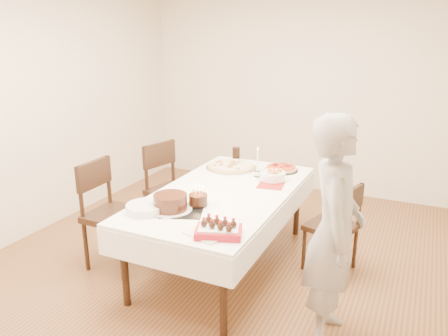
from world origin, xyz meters
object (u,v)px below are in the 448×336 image
at_px(pizza_white, 231,166).
at_px(chair_right_savory, 331,227).
at_px(strawberry_box, 219,230).
at_px(layer_cake, 170,202).
at_px(chair_left_savory, 175,192).
at_px(taper_candle, 258,162).
at_px(birthday_cake, 198,196).
at_px(chair_left_dessert, 116,215).
at_px(pasta_bowl, 273,176).
at_px(dining_table, 224,229).
at_px(pizza_pepperoni, 281,168).
at_px(person, 334,232).
at_px(cola_glass, 236,154).

bearing_deg(pizza_white, chair_right_savory, -15.69).
xyz_separation_m(chair_right_savory, strawberry_box, (-0.58, -1.19, 0.36)).
xyz_separation_m(layer_cake, strawberry_box, (0.56, -0.25, -0.03)).
bearing_deg(chair_left_savory, taper_candle, -152.84).
bearing_deg(birthday_cake, taper_candle, 79.71).
height_order(chair_left_dessert, pasta_bowl, chair_left_dessert).
relative_size(chair_right_savory, taper_candle, 2.74).
bearing_deg(chair_left_savory, pizza_white, -131.72).
bearing_deg(chair_left_savory, dining_table, 170.02).
relative_size(pizza_pepperoni, strawberry_box, 1.08).
relative_size(person, pasta_bowl, 6.60).
distance_m(taper_candle, cola_glass, 0.62).
relative_size(dining_table, chair_left_savory, 2.08).
distance_m(pizza_pepperoni, birthday_cake, 1.29).
distance_m(dining_table, chair_left_dessert, 1.02).
distance_m(chair_right_savory, pasta_bowl, 0.74).
bearing_deg(cola_glass, strawberry_box, -69.99).
xyz_separation_m(pizza_pepperoni, birthday_cake, (-0.32, -1.24, 0.07)).
xyz_separation_m(person, pizza_pepperoni, (-0.85, 1.43, -0.06)).
distance_m(person, taper_candle, 1.51).
xyz_separation_m(taper_candle, layer_cake, (-0.33, -1.13, -0.09)).
xyz_separation_m(dining_table, strawberry_box, (0.35, -0.84, 0.42)).
xyz_separation_m(pasta_bowl, birthday_cake, (-0.35, -0.89, 0.04)).
xyz_separation_m(person, pizza_white, (-1.36, 1.27, -0.06)).
height_order(chair_right_savory, pizza_pepperoni, chair_right_savory).
relative_size(chair_right_savory, chair_left_savory, 0.84).
distance_m(chair_left_savory, pizza_white, 0.67).
distance_m(chair_right_savory, chair_left_savory, 1.68).
distance_m(pizza_pepperoni, taper_candle, 0.37).
xyz_separation_m(cola_glass, birthday_cake, (0.26, -1.38, 0.01)).
relative_size(chair_left_savory, pasta_bowl, 4.10).
relative_size(chair_left_dessert, pizza_pepperoni, 2.88).
xyz_separation_m(person, cola_glass, (-1.43, 1.57, -0.00)).
distance_m(person, layer_cake, 1.33).
xyz_separation_m(chair_left_savory, cola_glass, (0.44, 0.64, 0.31)).
height_order(chair_left_dessert, birthday_cake, chair_left_dessert).
xyz_separation_m(chair_left_dessert, taper_candle, (1.03, 0.98, 0.39)).
bearing_deg(chair_left_savory, pasta_bowl, -157.47).
distance_m(chair_right_savory, taper_candle, 0.96).
distance_m(chair_right_savory, strawberry_box, 1.37).
relative_size(dining_table, layer_cake, 6.03).
distance_m(dining_table, pasta_bowl, 0.71).
bearing_deg(strawberry_box, chair_left_savory, 133.08).
bearing_deg(strawberry_box, pizza_pepperoni, 92.71).
distance_m(pizza_pepperoni, strawberry_box, 1.68).
height_order(pizza_white, taper_candle, taper_candle).
height_order(dining_table, birthday_cake, birthday_cake).
height_order(pasta_bowl, birthday_cake, birthday_cake).
bearing_deg(pasta_bowl, birthday_cake, -111.39).
bearing_deg(birthday_cake, chair_left_savory, 133.16).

